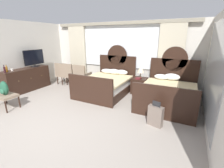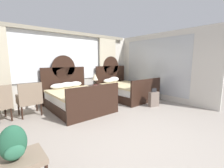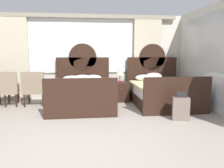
{
  "view_description": "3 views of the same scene",
  "coord_description": "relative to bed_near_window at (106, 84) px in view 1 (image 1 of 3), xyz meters",
  "views": [
    {
      "loc": [
        2.74,
        -2.42,
        2.11
      ],
      "look_at": [
        0.6,
        1.86,
        0.64
      ],
      "focal_mm": 24.83,
      "sensor_mm": 36.0,
      "label": 1
    },
    {
      "loc": [
        -2.21,
        -1.91,
        1.57
      ],
      "look_at": [
        1.11,
        2.06,
        0.78
      ],
      "focal_mm": 24.15,
      "sensor_mm": 36.0,
      "label": 2
    },
    {
      "loc": [
        0.18,
        -3.18,
        1.44
      ],
      "look_at": [
        0.76,
        1.96,
        0.71
      ],
      "focal_mm": 33.49,
      "sensor_mm": 36.0,
      "label": 3
    }
  ],
  "objects": [
    {
      "name": "bed_near_window",
      "position": [
        0.0,
        0.0,
        0.0
      ],
      "size": [
        1.66,
        2.13,
        1.78
      ],
      "color": "black",
      "rests_on": "ground_plane"
    },
    {
      "name": "cup_on_dresser",
      "position": [
        -3.02,
        -1.66,
        0.58
      ],
      "size": [
        0.11,
        0.08,
        0.08
      ],
      "color": "white",
      "rests_on": "dresser_minibar"
    },
    {
      "name": "bottle_liquor_amber",
      "position": [
        -3.03,
        -1.82,
        0.64
      ],
      "size": [
        0.07,
        0.07,
        0.26
      ],
      "color": "#B7701E",
      "rests_on": "dresser_minibar"
    },
    {
      "name": "bottle_wine_dark",
      "position": [
        -2.94,
        -1.94,
        0.65
      ],
      "size": [
        0.07,
        0.07,
        0.28
      ],
      "color": "black",
      "rests_on": "dresser_minibar"
    },
    {
      "name": "armchair_by_window_right",
      "position": [
        -2.36,
        0.23,
        0.15
      ],
      "size": [
        0.68,
        0.68,
        0.97
      ],
      "color": "#84705B",
      "rests_on": "ground_plane"
    },
    {
      "name": "suitcase_on_floor",
      "position": [
        2.18,
        -1.49,
        -0.11
      ],
      "size": [
        0.39,
        0.24,
        0.64
      ],
      "color": "#75665B",
      "rests_on": "ground_plane"
    },
    {
      "name": "nightstand_between_beds",
      "position": [
        1.13,
        0.58,
        -0.07
      ],
      "size": [
        0.54,
        0.56,
        0.6
      ],
      "color": "black",
      "rests_on": "ground_plane"
    },
    {
      "name": "book_on_nightstand",
      "position": [
        1.12,
        0.47,
        0.24
      ],
      "size": [
        0.18,
        0.26,
        0.03
      ],
      "color": "maroon",
      "rests_on": "nightstand_between_beds"
    },
    {
      "name": "ground_plane",
      "position": [
        0.0,
        -2.57,
        -0.37
      ],
      "size": [
        24.0,
        24.0,
        0.0
      ],
      "primitive_type": "plane",
      "color": "#9E9389"
    },
    {
      "name": "armchair_by_window_left",
      "position": [
        -1.33,
        0.23,
        0.15
      ],
      "size": [
        0.6,
        0.6,
        0.97
      ],
      "color": "#84705B",
      "rests_on": "ground_plane"
    },
    {
      "name": "wall_left",
      "position": [
        -3.3,
        -1.03,
        0.98
      ],
      "size": [
        0.07,
        4.28,
        2.7
      ],
      "color": "beige",
      "rests_on": "ground_plane"
    },
    {
      "name": "armchair_by_window_centre",
      "position": [
        -2.08,
        0.23,
        0.15
      ],
      "size": [
        0.7,
        0.7,
        0.97
      ],
      "color": "#84705B",
      "rests_on": "ground_plane"
    },
    {
      "name": "tv_flatscreen",
      "position": [
        -2.99,
        -0.7,
        0.89
      ],
      "size": [
        0.2,
        0.9,
        0.69
      ],
      "color": "black",
      "rests_on": "dresser_minibar"
    },
    {
      "name": "luggage_bench",
      "position": [
        -2.12,
        -2.54,
        0.02
      ],
      "size": [
        0.75,
        0.46,
        0.44
      ],
      "color": "#84705B",
      "rests_on": "ground_plane"
    },
    {
      "name": "dresser_minibar",
      "position": [
        -3.02,
        -1.13,
        0.08
      ],
      "size": [
        0.52,
        1.82,
        0.9
      ],
      "color": "black",
      "rests_on": "ground_plane"
    },
    {
      "name": "wall_right_mirror",
      "position": [
        3.31,
        -1.0,
        0.98
      ],
      "size": [
        0.08,
        4.28,
        2.7
      ],
      "color": "beige",
      "rests_on": "ground_plane"
    },
    {
      "name": "bed_near_mirror",
      "position": [
        2.26,
        -0.01,
        -0.0
      ],
      "size": [
        1.66,
        2.13,
        1.78
      ],
      "color": "black",
      "rests_on": "ground_plane"
    },
    {
      "name": "wall_back_window",
      "position": [
        0.0,
        1.11,
        1.07
      ],
      "size": [
        6.54,
        0.22,
        2.7
      ],
      "color": "beige",
      "rests_on": "ground_plane"
    },
    {
      "name": "backpack_on_bench",
      "position": [
        -2.05,
        -2.55,
        0.27
      ],
      "size": [
        0.29,
        0.22,
        0.42
      ],
      "color": "#23563D",
      "rests_on": "luggage_bench"
    },
    {
      "name": "table_lamp_on_nightstand",
      "position": [
        1.15,
        0.63,
        0.57
      ],
      "size": [
        0.27,
        0.27,
        0.49
      ],
      "color": "brown",
      "rests_on": "nightstand_between_beds"
    }
  ]
}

